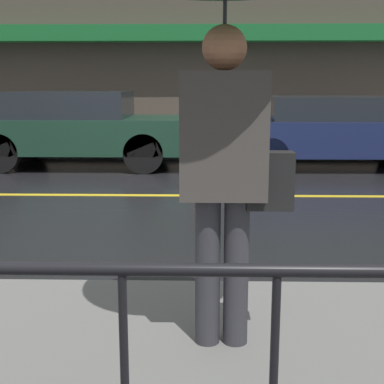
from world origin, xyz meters
TOP-DOWN VIEW (x-y plane):
  - ground_plane at (0.00, 0.00)m, footprint 80.00×80.00m
  - sidewalk_far at (0.00, 4.49)m, footprint 28.00×1.88m
  - lane_marking at (0.00, 0.00)m, footprint 25.20×0.12m
  - building_storefront at (0.00, 5.56)m, footprint 28.00×0.85m
  - pedestrian at (1.31, -4.46)m, footprint 1.02×1.02m
  - car_dark_green at (-1.10, 2.62)m, footprint 3.98×1.80m
  - car_navy at (3.60, 2.62)m, footprint 4.21×1.77m

SIDE VIEW (x-z plane):
  - ground_plane at x=0.00m, z-range 0.00..0.00m
  - lane_marking at x=0.00m, z-range 0.00..0.01m
  - sidewalk_far at x=0.00m, z-range 0.00..0.13m
  - car_navy at x=3.60m, z-range 0.03..1.31m
  - car_dark_green at x=-1.10m, z-range 0.03..1.40m
  - pedestrian at x=1.31m, z-range 0.72..2.81m
  - building_storefront at x=0.00m, z-range -0.04..6.54m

